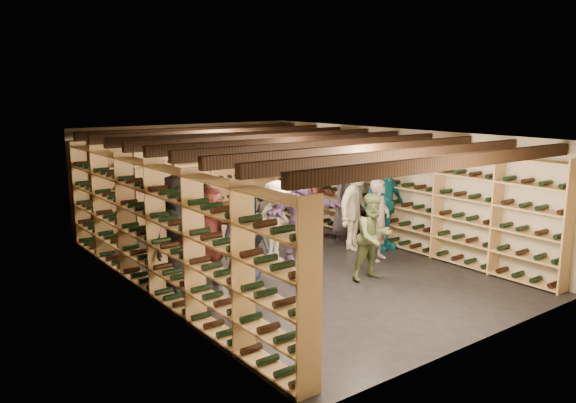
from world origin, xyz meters
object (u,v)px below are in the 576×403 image
(crate_stack_left, at_px, (195,225))
(person_8, at_px, (321,198))
(person_9, at_px, (276,222))
(person_3, at_px, (357,206))
(person_10, at_px, (205,217))
(person_12, at_px, (347,195))
(person_6, at_px, (245,236))
(person_4, at_px, (384,205))
(person_0, at_px, (178,232))
(crate_loose, at_px, (281,225))
(person_11, at_px, (301,212))
(person_1, at_px, (248,220))
(person_7, at_px, (379,220))
(person_5, at_px, (211,235))
(crate_stack_right, at_px, (222,233))
(person_2, at_px, (373,237))

(crate_stack_left, relative_size, person_8, 0.49)
(crate_stack_left, xyz_separation_m, person_9, (0.64, -1.99, 0.34))
(person_3, relative_size, person_10, 1.09)
(crate_stack_left, relative_size, person_10, 0.52)
(person_10, height_order, person_12, person_12)
(person_6, bearing_deg, person_4, 10.39)
(crate_stack_left, distance_m, person_0, 2.72)
(crate_loose, bearing_deg, person_11, -116.64)
(person_1, relative_size, person_9, 1.24)
(person_6, distance_m, person_7, 2.78)
(person_1, bearing_deg, person_5, -174.10)
(crate_stack_right, height_order, person_2, person_2)
(crate_stack_left, distance_m, person_8, 2.75)
(person_0, relative_size, person_12, 0.98)
(person_6, bearing_deg, person_2, -22.64)
(person_1, bearing_deg, person_8, 22.44)
(person_3, bearing_deg, person_10, 136.85)
(crate_loose, relative_size, person_8, 0.29)
(crate_loose, height_order, person_12, person_12)
(person_7, bearing_deg, person_10, 118.32)
(person_4, height_order, person_7, person_4)
(person_4, xyz_separation_m, person_11, (-1.71, 0.51, -0.01))
(crate_loose, xyz_separation_m, person_11, (-1.06, -2.12, 0.81))
(person_7, bearing_deg, crate_loose, 66.68)
(crate_stack_right, bearing_deg, person_10, -138.50)
(person_5, relative_size, person_11, 0.92)
(crate_loose, xyz_separation_m, person_5, (-3.17, -2.44, 0.74))
(crate_stack_right, distance_m, person_8, 2.27)
(crate_stack_left, distance_m, person_7, 3.81)
(crate_stack_right, height_order, person_5, person_5)
(person_1, distance_m, person_8, 2.88)
(person_4, bearing_deg, crate_stack_right, 137.88)
(crate_loose, distance_m, person_8, 1.43)
(person_7, bearing_deg, crate_stack_right, 101.09)
(crate_loose, height_order, person_8, person_8)
(person_0, distance_m, person_11, 2.65)
(person_0, distance_m, person_5, 0.56)
(person_3, bearing_deg, person_0, 160.77)
(person_10, bearing_deg, person_4, -15.87)
(crate_loose, distance_m, person_10, 2.89)
(person_8, relative_size, person_12, 0.91)
(person_2, bearing_deg, person_12, 64.23)
(crate_loose, distance_m, person_3, 2.48)
(person_9, distance_m, person_12, 2.33)
(crate_stack_right, relative_size, person_12, 0.28)
(crate_stack_left, xyz_separation_m, person_3, (2.44, -2.24, 0.47))
(crate_stack_left, bearing_deg, person_0, -123.05)
(crate_stack_right, xyz_separation_m, person_12, (2.48, -1.08, 0.70))
(person_7, relative_size, person_8, 0.89)
(crate_loose, bearing_deg, crate_stack_left, -177.75)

